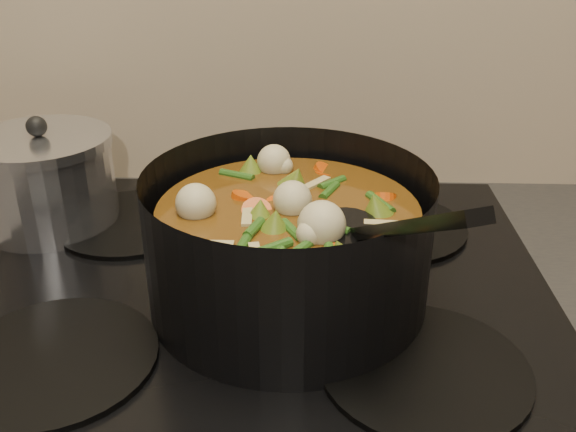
{
  "coord_description": "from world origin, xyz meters",
  "views": [
    {
      "loc": [
        0.06,
        1.37,
        1.29
      ],
      "look_at": [
        0.04,
        1.9,
        1.02
      ],
      "focal_mm": 40.0,
      "sensor_mm": 36.0,
      "label": 1
    }
  ],
  "objects": [
    {
      "name": "stovetop",
      "position": [
        0.0,
        1.93,
        0.92
      ],
      "size": [
        0.62,
        0.54,
        0.03
      ],
      "color": "black",
      "rests_on": "counter"
    },
    {
      "name": "stockpot",
      "position": [
        0.04,
        1.9,
        0.99
      ],
      "size": [
        0.31,
        0.36,
        0.2
      ],
      "rotation": [
        0.0,
        0.0,
        0.17
      ],
      "color": "black",
      "rests_on": "stovetop"
    },
    {
      "name": "saucepan",
      "position": [
        -0.26,
        2.06,
        0.99
      ],
      "size": [
        0.17,
        0.17,
        0.14
      ],
      "rotation": [
        0.0,
        0.0,
        -0.43
      ],
      "color": "silver",
      "rests_on": "stovetop"
    }
  ]
}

